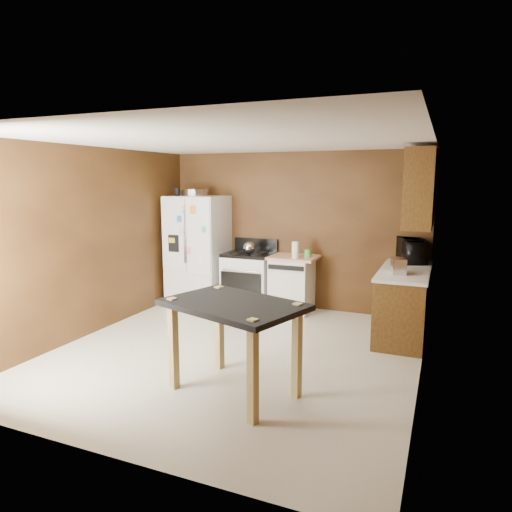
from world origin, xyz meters
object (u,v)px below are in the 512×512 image
Objects in this scene: green_canister at (307,253)px; island at (234,316)px; toaster at (398,266)px; gas_range at (249,279)px; refrigerator at (198,250)px; kettle at (249,248)px; pen_cup at (177,192)px; microwave at (412,251)px; paper_towel at (295,250)px; dishwasher at (292,283)px; roasting_pan at (195,192)px.

green_canister reaches higher than island.
toaster is 2.56m from gas_range.
refrigerator is at bearing -176.19° from gas_range.
toaster is at bearing -16.49° from kettle.
pen_cup is 3.74m from island.
toaster is 0.91m from microwave.
paper_towel is 0.92× the size of toaster.
toaster is at bearing -10.09° from pen_cup.
refrigerator is 1.64× the size of gas_range.
dishwasher is (1.96, 0.15, -1.41)m from pen_cup.
kettle is at bearing -171.49° from dishwasher.
kettle is at bearing -173.03° from green_canister.
microwave is 0.51× the size of gas_range.
toaster is 0.48× the size of microwave.
microwave is 2.54m from gas_range.
toaster is 0.24× the size of gas_range.
pen_cup reaches higher than kettle.
toaster is (1.56, -0.65, -0.02)m from paper_towel.
green_canister is 1.63m from toaster.
kettle is at bearing 110.64° from island.
pen_cup is 3.81m from microwave.
toaster is 0.30× the size of dishwasher.
paper_towel is 0.59m from dishwasher.
dishwasher is at bearing -177.47° from green_canister.
pen_cup is at bearing -168.30° from refrigerator.
kettle is 0.95m from refrigerator.
pen_cup is 0.23× the size of microwave.
refrigerator reaches higher than toaster.
toaster is at bearing -22.65° from paper_towel.
roasting_pan is 1.80× the size of paper_towel.
toaster reaches higher than kettle.
pen_cup is at bearing -175.73° from green_canister.
green_canister is (1.92, 0.06, -0.91)m from roasting_pan.
refrigerator is at bearing -177.07° from green_canister.
microwave is (1.66, 0.25, 0.04)m from paper_towel.
paper_towel is at bearing -3.13° from kettle.
green_canister is at bearing 47.15° from paper_towel.
toaster is (1.42, -0.81, 0.05)m from green_canister.
gas_range is (0.96, 0.03, -1.39)m from roasting_pan.
green_canister is 2.89m from island.
microwave is at bearing 3.93° from pen_cup.
kettle is 0.35× the size of microwave.
pen_cup is 1.88m from gas_range.
green_canister is (0.15, 0.16, -0.07)m from paper_towel.
gas_range is (1.24, 0.13, -1.40)m from pen_cup.
refrigerator reaches higher than gas_range.
pen_cup reaches higher than toaster.
toaster is (2.35, -0.70, 0.00)m from kettle.
toaster is 3.37m from refrigerator.
roasting_pan is 0.80× the size of microwave.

